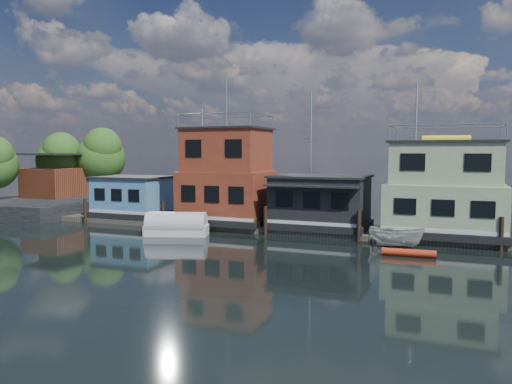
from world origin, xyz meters
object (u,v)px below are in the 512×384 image
at_px(red_kayak, 409,253).
at_px(motorboat, 396,237).
at_px(houseboat_red, 227,178).
at_px(tarp_runabout, 176,226).
at_px(houseboat_dark, 320,202).
at_px(houseboat_blue, 132,197).
at_px(houseboat_green, 445,191).
at_px(dinghy_teal, 172,229).

relative_size(red_kayak, motorboat, 0.86).
distance_m(houseboat_red, tarp_runabout, 6.56).
relative_size(houseboat_red, motorboat, 3.23).
height_order(houseboat_dark, red_kayak, houseboat_dark).
xyz_separation_m(houseboat_dark, red_kayak, (7.23, -6.66, -2.19)).
xyz_separation_m(houseboat_red, motorboat, (14.18, -4.01, -3.39)).
bearing_deg(motorboat, houseboat_dark, 63.87).
xyz_separation_m(houseboat_red, tarp_runabout, (-1.68, -5.35, -3.40)).
relative_size(houseboat_dark, motorboat, 2.01).
relative_size(houseboat_blue, motorboat, 1.74).
xyz_separation_m(houseboat_red, houseboat_green, (17.00, 0.00, -0.55)).
bearing_deg(dinghy_teal, houseboat_blue, 65.51).
xyz_separation_m(red_kayak, dinghy_teal, (-17.59, 1.75, 0.15)).
distance_m(houseboat_red, dinghy_teal, 6.61).
bearing_deg(motorboat, houseboat_blue, 87.09).
xyz_separation_m(houseboat_blue, dinghy_teal, (7.15, -4.93, -1.82)).
distance_m(houseboat_blue, houseboat_green, 26.53).
height_order(houseboat_red, houseboat_green, houseboat_red).
height_order(dinghy_teal, motorboat, motorboat).
bearing_deg(red_kayak, houseboat_blue, 162.01).
xyz_separation_m(houseboat_blue, motorboat, (23.68, -4.01, -1.49)).
bearing_deg(tarp_runabout, houseboat_red, 54.48).
height_order(houseboat_dark, motorboat, houseboat_dark).
bearing_deg(houseboat_dark, houseboat_blue, 179.94).
bearing_deg(houseboat_dark, tarp_runabout, -151.17).
bearing_deg(houseboat_red, tarp_runabout, -107.46).
height_order(houseboat_red, dinghy_teal, houseboat_red).
relative_size(houseboat_red, dinghy_teal, 3.20).
height_order(houseboat_blue, tarp_runabout, houseboat_blue).
xyz_separation_m(houseboat_green, dinghy_teal, (-19.35, -4.93, -3.17)).
height_order(houseboat_dark, tarp_runabout, houseboat_dark).
height_order(red_kayak, dinghy_teal, dinghy_teal).
bearing_deg(houseboat_green, houseboat_red, -180.00).
bearing_deg(houseboat_dark, dinghy_teal, -154.64).
distance_m(red_kayak, tarp_runabout, 16.97).
distance_m(houseboat_dark, tarp_runabout, 11.18).
bearing_deg(red_kayak, dinghy_teal, 171.43).
bearing_deg(tarp_runabout, motorboat, -13.22).
bearing_deg(dinghy_teal, houseboat_red, -15.45).
distance_m(houseboat_dark, dinghy_teal, 11.64).
bearing_deg(houseboat_green, houseboat_dark, -179.88).
relative_size(motorboat, tarp_runabout, 0.74).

